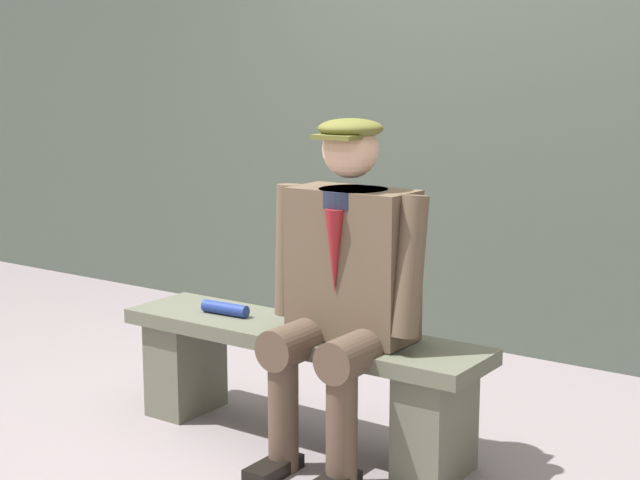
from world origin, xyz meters
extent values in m
plane|color=gray|center=(0.00, 0.00, 0.00)|extent=(30.00, 30.00, 0.00)
cube|color=#585C4B|center=(0.00, 0.00, 0.42)|extent=(1.51, 0.36, 0.06)
cube|color=#5D5F4F|center=(-0.59, 0.00, 0.20)|extent=(0.19, 0.31, 0.39)
cube|color=#5D5F4F|center=(0.59, 0.00, 0.20)|extent=(0.19, 0.31, 0.39)
cube|color=brown|center=(-0.24, 0.00, 0.73)|extent=(0.46, 0.23, 0.55)
cylinder|color=#1E2338|center=(-0.24, 0.00, 0.97)|extent=(0.25, 0.25, 0.06)
cone|color=maroon|center=(-0.24, 0.12, 0.79)|extent=(0.07, 0.07, 0.30)
sphere|color=#DBAD8C|center=(-0.24, 0.02, 1.15)|extent=(0.20, 0.20, 0.20)
ellipsoid|color=brown|center=(-0.24, 0.02, 1.22)|extent=(0.23, 0.23, 0.07)
cube|color=brown|center=(-0.24, 0.11, 1.20)|extent=(0.16, 0.09, 0.02)
cylinder|color=brown|center=(-0.37, 0.13, 0.46)|extent=(0.15, 0.39, 0.15)
cylinder|color=brown|center=(-0.37, 0.26, 0.23)|extent=(0.11, 0.11, 0.46)
cylinder|color=brown|center=(-0.50, 0.04, 0.76)|extent=(0.11, 0.16, 0.50)
cylinder|color=brown|center=(-0.12, 0.13, 0.46)|extent=(0.15, 0.39, 0.15)
cylinder|color=brown|center=(-0.12, 0.26, 0.23)|extent=(0.11, 0.11, 0.46)
cube|color=black|center=(-0.12, 0.32, 0.03)|extent=(0.10, 0.24, 0.05)
cylinder|color=brown|center=(0.02, 0.04, 0.76)|extent=(0.11, 0.13, 0.49)
cylinder|color=navy|center=(0.36, 0.01, 0.48)|extent=(0.21, 0.06, 0.05)
cube|color=#465046|center=(0.00, -1.64, 1.22)|extent=(12.00, 0.24, 2.43)
camera|label=1|loc=(-2.11, 2.90, 1.45)|focal=54.60mm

